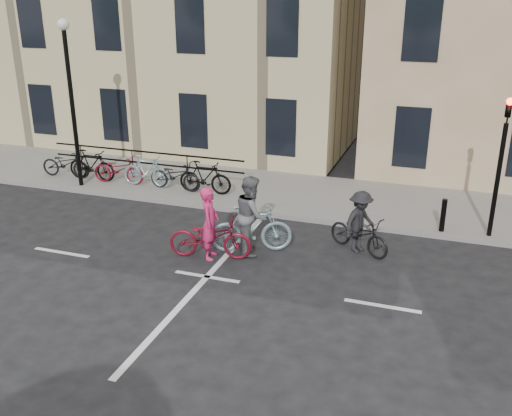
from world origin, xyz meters
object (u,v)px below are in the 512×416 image
(traffic_light, at_px, (502,151))
(cyclist_pink, at_px, (210,234))
(cyclist_grey, at_px, (252,222))
(cyclist_dark, at_px, (360,228))
(lamp_post, at_px, (70,84))

(traffic_light, distance_m, cyclist_pink, 7.57)
(cyclist_grey, height_order, cyclist_dark, cyclist_grey)
(lamp_post, distance_m, cyclist_dark, 10.14)
(traffic_light, xyz_separation_m, cyclist_grey, (-5.70, -2.68, -1.65))
(cyclist_dark, bearing_deg, cyclist_grey, 138.60)
(cyclist_pink, distance_m, cyclist_dark, 3.74)
(cyclist_grey, distance_m, cyclist_dark, 2.72)
(traffic_light, bearing_deg, lamp_post, 179.73)
(lamp_post, height_order, cyclist_dark, lamp_post)
(cyclist_pink, height_order, cyclist_dark, cyclist_pink)
(cyclist_pink, distance_m, cyclist_grey, 1.09)
(traffic_light, relative_size, cyclist_grey, 1.84)
(traffic_light, bearing_deg, cyclist_dark, -150.56)
(cyclist_grey, bearing_deg, traffic_light, -87.22)
(cyclist_dark, bearing_deg, traffic_light, -31.40)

